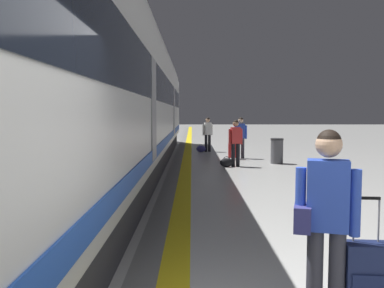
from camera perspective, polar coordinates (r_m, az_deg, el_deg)
name	(u,v)px	position (r m, az deg, el deg)	size (l,w,h in m)	color
safety_line_strip	(183,174)	(12.47, -1.22, -4.12)	(0.36, 80.00, 0.01)	yellow
tactile_edge_band	(174,174)	(12.47, -2.52, -4.12)	(0.53, 80.00, 0.01)	slate
high_speed_train	(116,90)	(12.76, -10.38, 7.25)	(2.94, 27.78, 4.97)	#38383D
traveller_foreground	(323,214)	(3.75, 17.52, -9.09)	(0.56, 0.32, 1.70)	#383842
rolling_suitcase_foreground	(364,282)	(4.04, 22.55, -17.02)	(0.40, 0.26, 1.12)	#19234C
passenger_near	(234,140)	(14.15, 5.72, 0.60)	(0.48, 0.25, 1.58)	black
duffel_bag_near	(224,162)	(14.07, 4.45, -2.54)	(0.44, 0.26, 0.36)	black
passenger_mid	(206,132)	(19.44, 1.89, 1.68)	(0.48, 0.29, 1.60)	black
duffel_bag_mid	(199,149)	(19.23, 0.96, -0.67)	(0.44, 0.26, 0.36)	navy
passenger_far	(239,135)	(16.67, 6.40, 1.28)	(0.51, 0.21, 1.64)	#383842
suitcase_far	(231,151)	(16.39, 5.39, -0.92)	(0.38, 0.24, 1.00)	#A51E1E
waste_bin	(275,151)	(15.23, 11.28, -0.93)	(0.46, 0.46, 0.91)	#4C4C51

